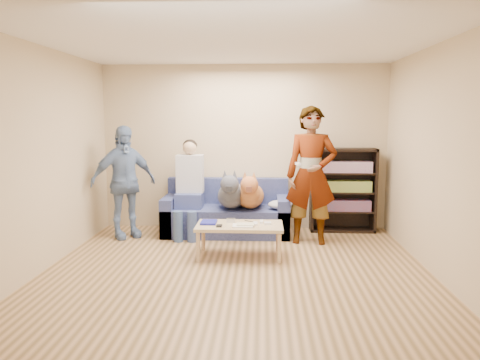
# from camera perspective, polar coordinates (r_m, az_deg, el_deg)

# --- Properties ---
(ground) EXTENTS (5.00, 5.00, 0.00)m
(ground) POSITION_cam_1_polar(r_m,az_deg,el_deg) (5.27, -0.67, -12.09)
(ground) COLOR brown
(ground) RESTS_ON ground
(ceiling) EXTENTS (5.00, 5.00, 0.00)m
(ceiling) POSITION_cam_1_polar(r_m,az_deg,el_deg) (5.02, -0.72, 17.06)
(ceiling) COLOR white
(ceiling) RESTS_ON ground
(wall_back) EXTENTS (4.50, 0.00, 4.50)m
(wall_back) POSITION_cam_1_polar(r_m,az_deg,el_deg) (7.47, 0.50, 4.01)
(wall_back) COLOR tan
(wall_back) RESTS_ON ground
(wall_front) EXTENTS (4.50, 0.00, 4.50)m
(wall_front) POSITION_cam_1_polar(r_m,az_deg,el_deg) (2.51, -4.23, -3.49)
(wall_front) COLOR tan
(wall_front) RESTS_ON ground
(wall_left) EXTENTS (0.00, 5.00, 5.00)m
(wall_left) POSITION_cam_1_polar(r_m,az_deg,el_deg) (5.59, -24.40, 2.05)
(wall_left) COLOR tan
(wall_left) RESTS_ON ground
(wall_right) EXTENTS (0.00, 5.00, 5.00)m
(wall_right) POSITION_cam_1_polar(r_m,az_deg,el_deg) (5.34, 24.21, 1.82)
(wall_right) COLOR tan
(wall_right) RESTS_ON ground
(blanket) EXTENTS (0.38, 0.32, 0.13)m
(blanket) POSITION_cam_1_polar(r_m,az_deg,el_deg) (6.95, 4.99, -3.01)
(blanket) COLOR #A4A3A8
(blanket) RESTS_ON sofa
(person_standing_right) EXTENTS (0.74, 0.52, 1.94)m
(person_standing_right) POSITION_cam_1_polar(r_m,az_deg,el_deg) (6.64, 8.68, 0.57)
(person_standing_right) COLOR gray
(person_standing_right) RESTS_ON ground
(person_standing_left) EXTENTS (1.02, 0.90, 1.66)m
(person_standing_left) POSITION_cam_1_polar(r_m,az_deg,el_deg) (7.08, -14.00, -0.24)
(person_standing_left) COLOR #7795BE
(person_standing_left) RESTS_ON ground
(held_controller) EXTENTS (0.08, 0.14, 0.03)m
(held_controller) POSITION_cam_1_polar(r_m,az_deg,el_deg) (6.40, 7.10, 1.97)
(held_controller) COLOR white
(held_controller) RESTS_ON person_standing_right
(notebook_blue) EXTENTS (0.20, 0.26, 0.03)m
(notebook_blue) POSITION_cam_1_polar(r_m,az_deg,el_deg) (6.07, -3.82, -5.16)
(notebook_blue) COLOR navy
(notebook_blue) RESTS_ON coffee_table
(papers) EXTENTS (0.26, 0.20, 0.02)m
(papers) POSITION_cam_1_polar(r_m,az_deg,el_deg) (5.89, 0.38, -5.59)
(papers) COLOR white
(papers) RESTS_ON coffee_table
(magazine) EXTENTS (0.22, 0.17, 0.01)m
(magazine) POSITION_cam_1_polar(r_m,az_deg,el_deg) (5.91, 0.68, -5.42)
(magazine) COLOR beige
(magazine) RESTS_ON coffee_table
(camera_silver) EXTENTS (0.11, 0.06, 0.05)m
(camera_silver) POSITION_cam_1_polar(r_m,az_deg,el_deg) (6.11, -1.13, -4.94)
(camera_silver) COLOR #B5B5BA
(camera_silver) RESTS_ON coffee_table
(controller_a) EXTENTS (0.04, 0.13, 0.03)m
(controller_a) POSITION_cam_1_polar(r_m,az_deg,el_deg) (6.08, 2.64, -5.11)
(controller_a) COLOR white
(controller_a) RESTS_ON coffee_table
(controller_b) EXTENTS (0.09, 0.06, 0.03)m
(controller_b) POSITION_cam_1_polar(r_m,az_deg,el_deg) (6.00, 3.40, -5.28)
(controller_b) COLOR white
(controller_b) RESTS_ON coffee_table
(headphone_cup_a) EXTENTS (0.07, 0.07, 0.02)m
(headphone_cup_a) POSITION_cam_1_polar(r_m,az_deg,el_deg) (5.97, 1.86, -5.40)
(headphone_cup_a) COLOR white
(headphone_cup_a) RESTS_ON coffee_table
(headphone_cup_b) EXTENTS (0.07, 0.07, 0.02)m
(headphone_cup_b) POSITION_cam_1_polar(r_m,az_deg,el_deg) (6.04, 1.87, -5.23)
(headphone_cup_b) COLOR white
(headphone_cup_b) RESTS_ON coffee_table
(pen_orange) EXTENTS (0.13, 0.06, 0.01)m
(pen_orange) POSITION_cam_1_polar(r_m,az_deg,el_deg) (5.84, -0.34, -5.75)
(pen_orange) COLOR orange
(pen_orange) RESTS_ON coffee_table
(pen_black) EXTENTS (0.13, 0.08, 0.01)m
(pen_black) POSITION_cam_1_polar(r_m,az_deg,el_deg) (6.16, 1.15, -5.03)
(pen_black) COLOR black
(pen_black) RESTS_ON coffee_table
(wallet) EXTENTS (0.07, 0.12, 0.02)m
(wallet) POSITION_cam_1_polar(r_m,az_deg,el_deg) (5.89, -2.56, -5.60)
(wallet) COLOR black
(wallet) RESTS_ON coffee_table
(sofa) EXTENTS (1.90, 0.85, 0.82)m
(sofa) POSITION_cam_1_polar(r_m,az_deg,el_deg) (7.22, -1.63, -4.29)
(sofa) COLOR #515B93
(sofa) RESTS_ON ground
(person_seated) EXTENTS (0.40, 0.73, 1.47)m
(person_seated) POSITION_cam_1_polar(r_m,az_deg,el_deg) (7.08, -6.22, -0.53)
(person_seated) COLOR #404C8D
(person_seated) RESTS_ON sofa
(dog_gray) EXTENTS (0.43, 1.26, 0.62)m
(dog_gray) POSITION_cam_1_polar(r_m,az_deg,el_deg) (6.96, -1.04, -1.68)
(dog_gray) COLOR #52565D
(dog_gray) RESTS_ON sofa
(dog_tan) EXTENTS (0.41, 1.17, 0.60)m
(dog_tan) POSITION_cam_1_polar(r_m,az_deg,el_deg) (6.96, 1.23, -1.74)
(dog_tan) COLOR #A96733
(dog_tan) RESTS_ON sofa
(coffee_table) EXTENTS (1.10, 0.60, 0.42)m
(coffee_table) POSITION_cam_1_polar(r_m,az_deg,el_deg) (6.01, -0.06, -5.87)
(coffee_table) COLOR tan
(coffee_table) RESTS_ON ground
(bookshelf) EXTENTS (1.00, 0.34, 1.30)m
(bookshelf) POSITION_cam_1_polar(r_m,az_deg,el_deg) (7.46, 12.42, -0.97)
(bookshelf) COLOR black
(bookshelf) RESTS_ON ground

